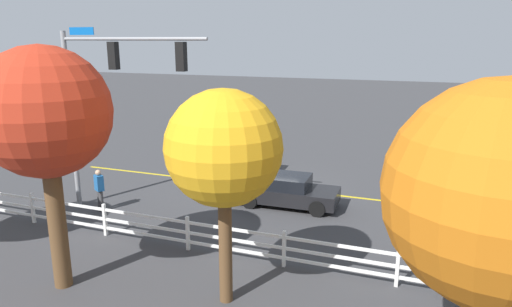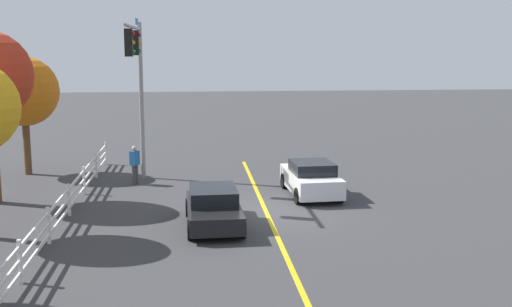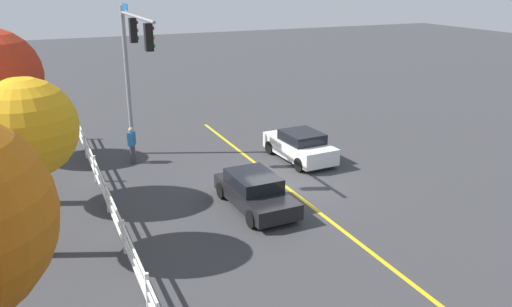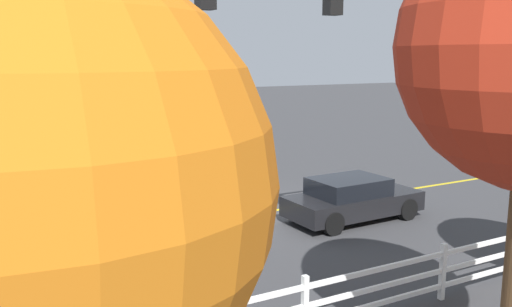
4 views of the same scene
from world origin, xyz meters
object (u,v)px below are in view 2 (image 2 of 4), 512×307
car_0 (311,179)px  car_2 (214,207)px  tree_2 (24,92)px  pedestrian (135,163)px

car_0 → car_2: car_0 is taller
car_0 → tree_2: size_ratio=0.75×
car_0 → tree_2: (5.49, 12.39, 3.18)m
car_2 → pedestrian: pedestrian is taller
car_0 → car_2: (-3.95, 4.05, -0.05)m
tree_2 → car_2: bearing=-138.6°
car_2 → pedestrian: (6.77, 3.17, 0.29)m
car_0 → pedestrian: pedestrian is taller
car_0 → tree_2: bearing=63.1°
car_2 → tree_2: tree_2 is taller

